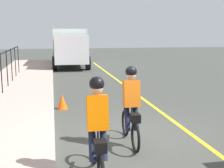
% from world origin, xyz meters
% --- Properties ---
extents(ground_plane, '(80.00, 80.00, 0.00)m').
position_xyz_m(ground_plane, '(0.00, 0.00, 0.00)').
color(ground_plane, '#3B3D38').
extents(lane_line_centre, '(36.00, 0.12, 0.01)m').
position_xyz_m(lane_line_centre, '(0.00, -1.60, 0.00)').
color(lane_line_centre, yellow).
rests_on(lane_line_centre, ground).
extents(cyclist_lead, '(1.71, 0.37, 1.83)m').
position_xyz_m(cyclist_lead, '(-0.33, 0.09, 0.91)').
color(cyclist_lead, black).
rests_on(cyclist_lead, ground).
extents(cyclist_follow, '(1.71, 0.37, 1.83)m').
position_xyz_m(cyclist_follow, '(-1.72, 1.07, 0.91)').
color(cyclist_follow, black).
rests_on(cyclist_follow, ground).
extents(box_truck_background, '(6.75, 2.63, 2.78)m').
position_xyz_m(box_truck_background, '(15.84, 0.50, 1.55)').
color(box_truck_background, '#AFC3B8').
rests_on(box_truck_background, ground).
extents(traffic_cone_near, '(0.36, 0.36, 0.50)m').
position_xyz_m(traffic_cone_near, '(3.20, 1.52, 0.25)').
color(traffic_cone_near, '#EB4F0C').
rests_on(traffic_cone_near, ground).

